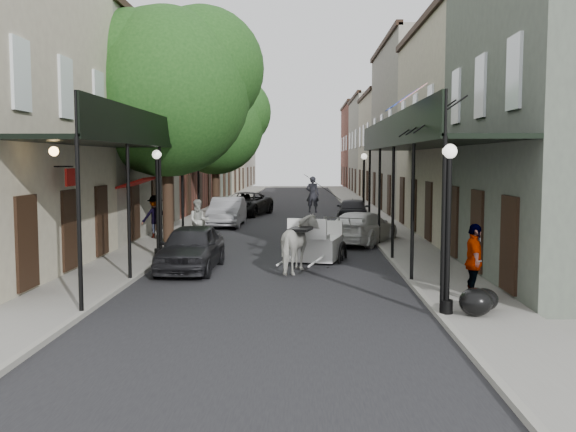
# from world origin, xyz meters

# --- Properties ---
(ground) EXTENTS (140.00, 140.00, 0.00)m
(ground) POSITION_xyz_m (0.00, 0.00, 0.00)
(ground) COLOR gray
(ground) RESTS_ON ground
(road) EXTENTS (8.00, 90.00, 0.01)m
(road) POSITION_xyz_m (0.00, 20.00, 0.01)
(road) COLOR black
(road) RESTS_ON ground
(sidewalk_left) EXTENTS (2.20, 90.00, 0.12)m
(sidewalk_left) POSITION_xyz_m (-5.00, 20.00, 0.06)
(sidewalk_left) COLOR gray
(sidewalk_left) RESTS_ON ground
(sidewalk_right) EXTENTS (2.20, 90.00, 0.12)m
(sidewalk_right) POSITION_xyz_m (5.00, 20.00, 0.06)
(sidewalk_right) COLOR gray
(sidewalk_right) RESTS_ON ground
(building_row_left) EXTENTS (5.00, 80.00, 10.50)m
(building_row_left) POSITION_xyz_m (-8.60, 30.00, 5.25)
(building_row_left) COLOR #BBB496
(building_row_left) RESTS_ON ground
(building_row_right) EXTENTS (5.00, 80.00, 10.50)m
(building_row_right) POSITION_xyz_m (8.60, 30.00, 5.25)
(building_row_right) COLOR gray
(building_row_right) RESTS_ON ground
(gallery_left) EXTENTS (2.20, 18.05, 4.88)m
(gallery_left) POSITION_xyz_m (-4.79, 6.98, 4.05)
(gallery_left) COLOR black
(gallery_left) RESTS_ON sidewalk_left
(gallery_right) EXTENTS (2.20, 18.05, 4.88)m
(gallery_right) POSITION_xyz_m (4.79, 6.98, 4.05)
(gallery_right) COLOR black
(gallery_right) RESTS_ON sidewalk_right
(tree_near) EXTENTS (7.31, 6.80, 9.63)m
(tree_near) POSITION_xyz_m (-4.20, 10.18, 6.49)
(tree_near) COLOR #382619
(tree_near) RESTS_ON sidewalk_left
(tree_far) EXTENTS (6.45, 6.00, 8.61)m
(tree_far) POSITION_xyz_m (-4.25, 24.18, 5.84)
(tree_far) COLOR #382619
(tree_far) RESTS_ON sidewalk_left
(lamppost_right_near) EXTENTS (0.32, 0.32, 3.71)m
(lamppost_right_near) POSITION_xyz_m (4.10, -2.00, 2.05)
(lamppost_right_near) COLOR black
(lamppost_right_near) RESTS_ON sidewalk_right
(lamppost_left) EXTENTS (0.32, 0.32, 3.71)m
(lamppost_left) POSITION_xyz_m (-4.10, 6.00, 2.05)
(lamppost_left) COLOR black
(lamppost_left) RESTS_ON sidewalk_left
(lamppost_right_far) EXTENTS (0.32, 0.32, 3.71)m
(lamppost_right_far) POSITION_xyz_m (4.10, 18.00, 2.05)
(lamppost_right_far) COLOR black
(lamppost_right_far) RESTS_ON sidewalk_right
(horse) EXTENTS (1.42, 2.27, 1.78)m
(horse) POSITION_xyz_m (0.83, 3.69, 0.89)
(horse) COLOR beige
(horse) RESTS_ON ground
(carriage) EXTENTS (2.19, 2.89, 2.97)m
(carriage) POSITION_xyz_m (1.47, 6.39, 1.15)
(carriage) COLOR black
(carriage) RESTS_ON ground
(pedestrian_walking) EXTENTS (1.03, 0.89, 1.82)m
(pedestrian_walking) POSITION_xyz_m (-3.49, 10.89, 0.91)
(pedestrian_walking) COLOR #B3B4AA
(pedestrian_walking) RESTS_ON ground
(pedestrian_sidewalk_left) EXTENTS (1.37, 1.14, 1.85)m
(pedestrian_sidewalk_left) POSITION_xyz_m (-5.49, 11.51, 1.04)
(pedestrian_sidewalk_left) COLOR gray
(pedestrian_sidewalk_left) RESTS_ON sidewalk_left
(pedestrian_sidewalk_right) EXTENTS (0.56, 1.12, 1.84)m
(pedestrian_sidewalk_right) POSITION_xyz_m (5.06, -0.58, 1.04)
(pedestrian_sidewalk_right) COLOR gray
(pedestrian_sidewalk_right) RESTS_ON sidewalk_right
(car_left_near) EXTENTS (1.83, 4.32, 1.46)m
(car_left_near) POSITION_xyz_m (-2.60, 4.00, 0.73)
(car_left_near) COLOR black
(car_left_near) RESTS_ON ground
(car_left_mid) EXTENTS (1.65, 4.61, 1.52)m
(car_left_mid) POSITION_xyz_m (-3.11, 17.63, 0.76)
(car_left_mid) COLOR #A2A1A7
(car_left_mid) RESTS_ON ground
(car_left_far) EXTENTS (3.60, 5.70, 1.47)m
(car_left_far) POSITION_xyz_m (-2.78, 24.00, 0.73)
(car_left_far) COLOR black
(car_left_far) RESTS_ON ground
(car_right_near) EXTENTS (3.65, 5.01, 1.35)m
(car_right_near) POSITION_xyz_m (3.39, 10.65, 0.67)
(car_right_near) COLOR silver
(car_right_near) RESTS_ON ground
(car_right_far) EXTENTS (2.00, 4.37, 1.45)m
(car_right_far) POSITION_xyz_m (3.60, 19.00, 0.73)
(car_right_far) COLOR black
(car_right_far) RESTS_ON ground
(trash_bags) EXTENTS (0.98, 1.13, 0.61)m
(trash_bags) POSITION_xyz_m (4.80, -2.03, 0.41)
(trash_bags) COLOR black
(trash_bags) RESTS_ON sidewalk_right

